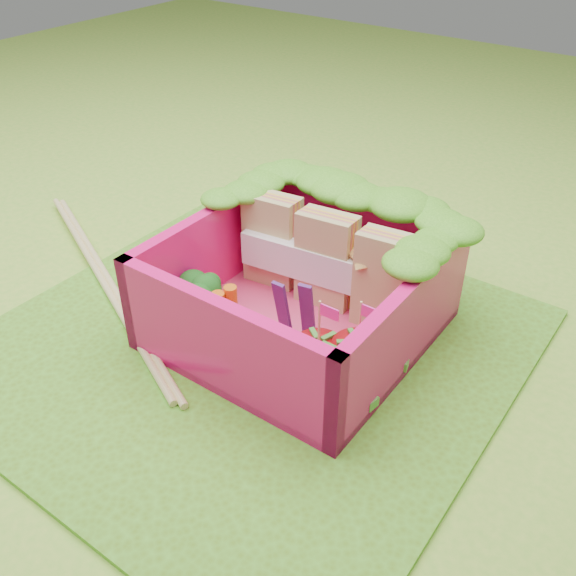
{
  "coord_description": "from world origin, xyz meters",
  "views": [
    {
      "loc": [
        1.73,
        -2.04,
        2.23
      ],
      "look_at": [
        0.07,
        0.25,
        0.28
      ],
      "focal_mm": 40.0,
      "sensor_mm": 36.0,
      "label": 1
    }
  ],
  "objects_px": {
    "sandwich_stack": "(327,261)",
    "broccoli": "(205,295)",
    "chopsticks": "(106,281)",
    "bento_box": "(299,289)",
    "strawberry_left": "(318,360)",
    "strawberry_right": "(357,363)"
  },
  "relations": [
    {
      "from": "bento_box",
      "to": "sandwich_stack",
      "type": "height_order",
      "value": "sandwich_stack"
    },
    {
      "from": "bento_box",
      "to": "strawberry_left",
      "type": "xyz_separation_m",
      "value": [
        0.33,
        -0.32,
        -0.1
      ]
    },
    {
      "from": "bento_box",
      "to": "strawberry_left",
      "type": "bearing_deg",
      "value": -43.7
    },
    {
      "from": "bento_box",
      "to": "strawberry_left",
      "type": "height_order",
      "value": "bento_box"
    },
    {
      "from": "bento_box",
      "to": "strawberry_right",
      "type": "height_order",
      "value": "bento_box"
    },
    {
      "from": "sandwich_stack",
      "to": "strawberry_right",
      "type": "xyz_separation_m",
      "value": [
        0.49,
        -0.49,
        -0.14
      ]
    },
    {
      "from": "sandwich_stack",
      "to": "chopsticks",
      "type": "height_order",
      "value": "sandwich_stack"
    },
    {
      "from": "strawberry_left",
      "to": "chopsticks",
      "type": "distance_m",
      "value": 1.55
    },
    {
      "from": "broccoli",
      "to": "chopsticks",
      "type": "xyz_separation_m",
      "value": [
        -0.79,
        -0.04,
        -0.2
      ]
    },
    {
      "from": "sandwich_stack",
      "to": "bento_box",
      "type": "bearing_deg",
      "value": -91.44
    },
    {
      "from": "sandwich_stack",
      "to": "strawberry_right",
      "type": "bearing_deg",
      "value": -45.03
    },
    {
      "from": "strawberry_left",
      "to": "strawberry_right",
      "type": "relative_size",
      "value": 0.97
    },
    {
      "from": "bento_box",
      "to": "strawberry_left",
      "type": "relative_size",
      "value": 2.76
    },
    {
      "from": "sandwich_stack",
      "to": "chopsticks",
      "type": "bearing_deg",
      "value": -154.76
    },
    {
      "from": "sandwich_stack",
      "to": "broccoli",
      "type": "bearing_deg",
      "value": -128.86
    },
    {
      "from": "sandwich_stack",
      "to": "strawberry_left",
      "type": "xyz_separation_m",
      "value": [
        0.33,
        -0.58,
        -0.15
      ]
    },
    {
      "from": "strawberry_right",
      "to": "chopsticks",
      "type": "relative_size",
      "value": 0.21
    },
    {
      "from": "strawberry_left",
      "to": "strawberry_right",
      "type": "bearing_deg",
      "value": 27.62
    },
    {
      "from": "bento_box",
      "to": "sandwich_stack",
      "type": "xyz_separation_m",
      "value": [
        0.01,
        0.26,
        0.05
      ]
    },
    {
      "from": "sandwich_stack",
      "to": "chopsticks",
      "type": "distance_m",
      "value": 1.38
    },
    {
      "from": "bento_box",
      "to": "strawberry_left",
      "type": "distance_m",
      "value": 0.47
    },
    {
      "from": "bento_box",
      "to": "broccoli",
      "type": "bearing_deg",
      "value": -146.93
    }
  ]
}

